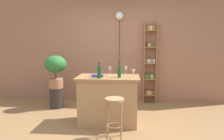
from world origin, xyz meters
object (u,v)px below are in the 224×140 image
wine_glass_center (134,72)px  bottle_wine_red (99,72)px  wine_glass_left (126,69)px  potted_plant (56,68)px  bottle_sauce_amber (99,71)px  plant_stool (57,98)px  spice_shelf (150,63)px  pendant_globe_light (119,18)px  bottle_vinegar (119,72)px  wine_glass_right (110,69)px  bar_stool (115,109)px  cookbook (98,76)px

wine_glass_center → bottle_wine_red: bearing=-179.0°
bottle_wine_red → wine_glass_left: bottle_wine_red is taller
potted_plant → bottle_sauce_amber: potted_plant is taller
plant_stool → potted_plant: (-0.00, -0.00, 0.71)m
spice_shelf → plant_stool: size_ratio=4.25×
plant_stool → pendant_globe_light: size_ratio=0.21×
bottle_vinegar → wine_glass_center: size_ratio=1.79×
plant_stool → wine_glass_right: size_ratio=2.93×
potted_plant → wine_glass_right: potted_plant is taller
potted_plant → wine_glass_center: (1.80, -1.08, 0.08)m
plant_stool → bottle_wine_red: size_ratio=1.68×
wine_glass_center → wine_glass_right: 0.60m
spice_shelf → wine_glass_right: (-0.90, -1.32, 0.01)m
plant_stool → wine_glass_right: (1.34, -0.69, 0.79)m
bar_stool → pendant_globe_light: bearing=90.9°
wine_glass_left → spice_shelf: bearing=65.5°
bottle_vinegar → wine_glass_left: bottle_vinegar is taller
bottle_sauce_amber → bottle_wine_red: bearing=-80.7°
spice_shelf → bottle_wine_red: size_ratio=7.13×
plant_stool → wine_glass_left: wine_glass_left is taller
potted_plant → wine_glass_left: 1.79m
wine_glass_right → cookbook: bearing=-133.8°
plant_stool → cookbook: cookbook is taller
plant_stool → bottle_sauce_amber: (1.14, -0.78, 0.77)m
bottle_vinegar → pendant_globe_light: pendant_globe_light is taller
pendant_globe_light → wine_glass_right: bearing=-95.0°
bottle_vinegar → bottle_sauce_amber: 0.45m
wine_glass_right → cookbook: wine_glass_right is taller
wine_glass_center → wine_glass_right: bearing=140.1°
bottle_wine_red → bottle_vinegar: size_ratio=0.98×
bar_stool → bottle_wine_red: 0.76m
bar_stool → potted_plant: 2.20m
bottle_vinegar → pendant_globe_light: 2.00m
bar_stool → pendant_globe_light: 2.77m
bar_stool → pendant_globe_light: (-0.04, 2.21, 1.67)m
potted_plant → bar_stool: bearing=-46.0°
spice_shelf → pendant_globe_light: bearing=177.6°
bar_stool → plant_stool: bearing=134.0°
spice_shelf → bottle_vinegar: spice_shelf is taller
wine_glass_right → bottle_vinegar: bearing=-55.2°
potted_plant → wine_glass_center: size_ratio=4.68×
potted_plant → wine_glass_right: size_ratio=4.68×
spice_shelf → plant_stool: spice_shelf is taller
spice_shelf → wine_glass_left: spice_shelf is taller
wine_glass_center → pendant_globe_light: pendant_globe_light is taller
pendant_globe_light → bottle_wine_red: bearing=-98.8°
bottle_wine_red → potted_plant: bearing=137.5°
potted_plant → plant_stool: bearing=45.0°
pendant_globe_light → spice_shelf: bearing=-2.4°
spice_shelf → cookbook: bearing=-125.8°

